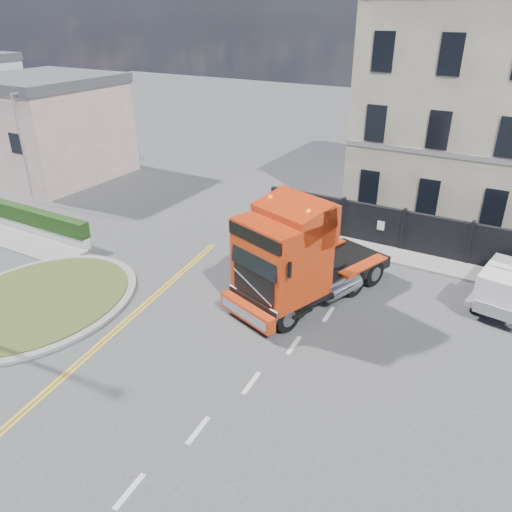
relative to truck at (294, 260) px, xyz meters
The scene contains 12 objects.
ground 3.28m from the truck, 129.22° to the right, with size 120.00×120.00×0.00m, color #424244.
traffic_island 10.23m from the truck, 149.72° to the right, with size 6.80×6.80×0.17m.
hedge_wall 14.75m from the truck, behind, with size 8.00×0.55×1.35m.
pavement_side 14.90m from the truck, behind, with size 8.50×1.80×0.10m, color gray.
seaside_bldg_pink 22.80m from the truck, 162.30° to the left, with size 8.00×8.00×6.00m, color beige.
seaside_bldg_cream 31.01m from the truck, 163.27° to the left, with size 9.00×8.00×5.00m, color #EEE8CF.
hoarding_fence 8.50m from the truck, 54.95° to the left, with size 18.80×0.25×2.00m.
georgian_building 15.54m from the truck, 73.38° to the left, with size 12.30×10.30×12.80m.
pavement_far 7.63m from the truck, 54.44° to the left, with size 20.00×1.60×0.12m, color gray.
truck is the anchor object (origin of this frame).
flatbed_pickup 7.97m from the truck, 25.66° to the left, with size 2.37×4.64×1.84m.
lamppost_slim 18.70m from the truck, behind, with size 0.26×0.52×6.37m.
Camera 1 is at (8.84, -13.19, 10.42)m, focal length 35.00 mm.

